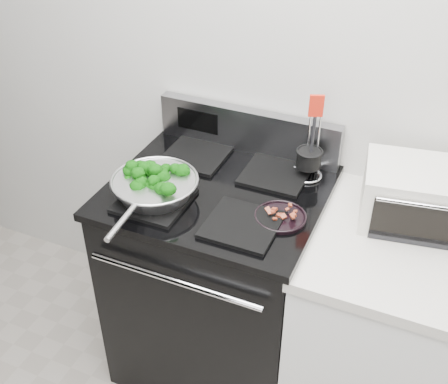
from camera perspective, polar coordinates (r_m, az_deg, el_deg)
The scene contains 8 objects.
back_wall at distance 2.09m, azimuth 10.89°, elevation 12.45°, with size 4.00×0.02×2.70m, color silver.
gas_range at distance 2.38m, azimuth -0.59°, elevation -8.75°, with size 0.79×0.69×1.13m.
counter at distance 2.29m, azimuth 15.73°, elevation -13.77°, with size 0.62×0.68×0.92m.
skillet at distance 2.02m, azimuth -7.06°, elevation 0.57°, with size 0.32×0.50×0.07m.
broccoli_pile at distance 2.01m, azimuth -7.07°, elevation 1.04°, with size 0.25×0.25×0.09m, color black, non-canonical shape.
bacon_plate at distance 1.93m, azimuth 5.76°, elevation -2.28°, with size 0.18×0.18×0.04m.
utensil_holder at distance 2.13m, azimuth 8.58°, elevation 2.97°, with size 0.11×0.11×0.35m.
toaster_oven at distance 2.02m, azimuth 18.99°, elevation -0.37°, with size 0.40×0.33×0.21m.
Camera 1 is at (0.41, -0.14, 2.14)m, focal length 45.00 mm.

